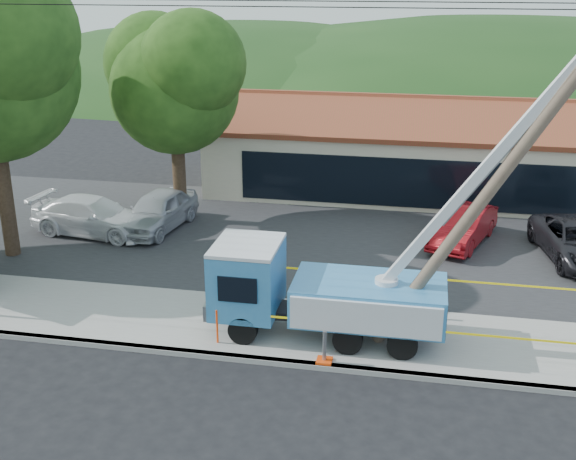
# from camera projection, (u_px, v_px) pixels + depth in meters

# --- Properties ---
(ground) EXTENTS (120.00, 120.00, 0.00)m
(ground) POSITION_uv_depth(u_px,v_px,m) (279.00, 409.00, 17.95)
(ground) COLOR black
(ground) RESTS_ON ground
(curb) EXTENTS (60.00, 0.25, 0.15)m
(curb) POSITION_uv_depth(u_px,v_px,m) (294.00, 364.00, 19.86)
(curb) COLOR gray
(curb) RESTS_ON ground
(sidewalk) EXTENTS (60.00, 4.00, 0.15)m
(sidewalk) POSITION_uv_depth(u_px,v_px,m) (306.00, 332.00, 21.62)
(sidewalk) COLOR gray
(sidewalk) RESTS_ON ground
(parking_lot) EXTENTS (60.00, 12.00, 0.10)m
(parking_lot) POSITION_uv_depth(u_px,v_px,m) (339.00, 240.00, 29.01)
(parking_lot) COLOR #28282B
(parking_lot) RESTS_ON ground
(strip_mall) EXTENTS (22.50, 8.53, 4.67)m
(strip_mall) POSITION_uv_depth(u_px,v_px,m) (443.00, 153.00, 35.03)
(strip_mall) COLOR beige
(strip_mall) RESTS_ON ground
(tree_lot) EXTENTS (6.30, 5.60, 8.94)m
(tree_lot) POSITION_uv_depth(u_px,v_px,m) (174.00, 77.00, 29.09)
(tree_lot) COLOR #332316
(tree_lot) RESTS_ON ground
(hill_west) EXTENTS (78.40, 56.00, 28.00)m
(hill_west) POSITION_uv_depth(u_px,v_px,m) (243.00, 79.00, 71.39)
(hill_west) COLOR #183914
(hill_west) RESTS_ON ground
(hill_center) EXTENTS (89.60, 64.00, 32.00)m
(hill_center) POSITION_uv_depth(u_px,v_px,m) (505.00, 87.00, 66.90)
(hill_center) COLOR #183914
(hill_center) RESTS_ON ground
(utility_truck) EXTENTS (10.92, 3.63, 9.93)m
(utility_truck) POSITION_uv_depth(u_px,v_px,m) (323.00, 287.00, 20.84)
(utility_truck) COLOR black
(utility_truck) RESTS_ON ground
(leaning_pole) EXTENTS (6.01, 1.95, 9.87)m
(leaning_pole) POSITION_uv_depth(u_px,v_px,m) (507.00, 168.00, 18.59)
(leaning_pole) COLOR brown
(leaning_pole) RESTS_ON ground
(caution_tape) EXTENTS (11.55, 3.58, 1.04)m
(caution_tape) POSITION_uv_depth(u_px,v_px,m) (422.00, 309.00, 21.16)
(caution_tape) COLOR #FF450D
(caution_tape) RESTS_ON ground
(car_silver) EXTENTS (2.50, 4.89, 1.59)m
(car_silver) POSITION_uv_depth(u_px,v_px,m) (159.00, 231.00, 30.12)
(car_silver) COLOR #ABADB2
(car_silver) RESTS_ON ground
(car_red) EXTENTS (2.93, 4.69, 1.46)m
(car_red) POSITION_uv_depth(u_px,v_px,m) (461.00, 246.00, 28.54)
(car_red) COLOR maroon
(car_red) RESTS_ON ground
(car_white) EXTENTS (5.43, 2.78, 1.51)m
(car_white) POSITION_uv_depth(u_px,v_px,m) (95.00, 236.00, 29.57)
(car_white) COLOR white
(car_white) RESTS_ON ground
(car_dark) EXTENTS (3.31, 5.54, 1.44)m
(car_dark) POSITION_uv_depth(u_px,v_px,m) (575.00, 262.00, 26.95)
(car_dark) COLOR black
(car_dark) RESTS_ON ground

